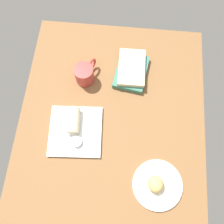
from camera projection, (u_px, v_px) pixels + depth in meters
dining_table at (112, 121)px, 117.18cm from camera, size 110.00×90.00×4.00cm
round_plate at (157, 185)px, 104.64cm from camera, size 22.13×22.13×1.40cm
scone_pastry at (155, 184)px, 101.26cm from camera, size 9.01×8.68×5.81cm
square_plate at (76, 131)px, 112.49cm from camera, size 26.13×26.13×1.60cm
sauce_cup at (76, 142)px, 108.91cm from camera, size 4.94×4.94×2.04cm
breakfast_wrap at (73, 120)px, 110.42cm from camera, size 12.40×6.55×5.82cm
book_stack at (131, 70)px, 121.15cm from camera, size 22.83×18.15×5.39cm
coffee_mug at (85, 74)px, 117.71cm from camera, size 13.91×9.79×9.98cm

